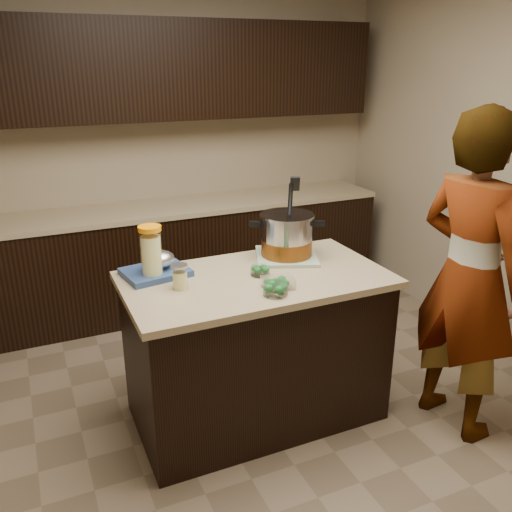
{
  "coord_description": "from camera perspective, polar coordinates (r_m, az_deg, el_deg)",
  "views": [
    {
      "loc": [
        -1.13,
        -2.54,
        2.04
      ],
      "look_at": [
        0.0,
        0.0,
        1.02
      ],
      "focal_mm": 38.0,
      "sensor_mm": 36.0,
      "label": 1
    }
  ],
  "objects": [
    {
      "name": "room_shell",
      "position": [
        2.8,
        0.0,
        13.49
      ],
      "size": [
        4.04,
        4.04,
        2.72
      ],
      "color": "tan",
      "rests_on": "ground"
    },
    {
      "name": "ground_plane",
      "position": [
        3.45,
        0.0,
        -16.14
      ],
      "size": [
        4.0,
        4.0,
        0.0
      ],
      "primitive_type": "plane",
      "color": "brown",
      "rests_on": "ground"
    },
    {
      "name": "dish_towel",
      "position": [
        3.28,
        3.21,
        -0.01
      ],
      "size": [
        0.47,
        0.47,
        0.02
      ],
      "primitive_type": "cube",
      "rotation": [
        0.0,
        0.0,
        -0.38
      ],
      "color": "#568057",
      "rests_on": "island"
    },
    {
      "name": "broccoli_tub_left",
      "position": [
        3.01,
        0.45,
        -1.59
      ],
      "size": [
        0.14,
        0.14,
        0.05
      ],
      "rotation": [
        0.0,
        0.0,
        0.37
      ],
      "color": "silver",
      "rests_on": "island"
    },
    {
      "name": "broccoli_tub_rect",
      "position": [
        2.84,
        2.35,
        -2.92
      ],
      "size": [
        0.17,
        0.14,
        0.06
      ],
      "rotation": [
        0.0,
        0.0,
        -0.14
      ],
      "color": "silver",
      "rests_on": "island"
    },
    {
      "name": "lemonade_pitcher",
      "position": [
        2.96,
        -10.95,
        0.06
      ],
      "size": [
        0.16,
        0.16,
        0.3
      ],
      "rotation": [
        0.0,
        0.0,
        -0.36
      ],
      "color": "#E9E88E",
      "rests_on": "island"
    },
    {
      "name": "person",
      "position": [
        3.16,
        21.53,
        -2.11
      ],
      "size": [
        0.52,
        0.72,
        1.83
      ],
      "primitive_type": "imported",
      "rotation": [
        0.0,
        0.0,
        1.69
      ],
      "color": "gray",
      "rests_on": "ground"
    },
    {
      "name": "island",
      "position": [
        3.2,
        0.0,
        -9.59
      ],
      "size": [
        1.46,
        0.81,
        0.9
      ],
      "color": "black",
      "rests_on": "ground"
    },
    {
      "name": "mason_jar",
      "position": [
        2.85,
        -8.01,
        -2.23
      ],
      "size": [
        0.1,
        0.1,
        0.14
      ],
      "rotation": [
        0.0,
        0.0,
        -0.21
      ],
      "color": "#E9E88E",
      "rests_on": "island"
    },
    {
      "name": "back_cabinets",
      "position": [
        4.56,
        -9.01,
        5.93
      ],
      "size": [
        3.6,
        0.63,
        2.33
      ],
      "color": "black",
      "rests_on": "ground"
    },
    {
      "name": "blue_tray",
      "position": [
        3.06,
        -10.38,
        -1.17
      ],
      "size": [
        0.38,
        0.33,
        0.13
      ],
      "rotation": [
        0.0,
        0.0,
        0.17
      ],
      "color": "navy",
      "rests_on": "island"
    },
    {
      "name": "stock_pot",
      "position": [
        3.24,
        3.26,
        1.93
      ],
      "size": [
        0.43,
        0.42,
        0.46
      ],
      "rotation": [
        0.0,
        0.0,
        -0.4
      ],
      "color": "#B7B7BC",
      "rests_on": "dish_towel"
    },
    {
      "name": "broccoli_tub_right",
      "position": [
        2.76,
        2.05,
        -3.6
      ],
      "size": [
        0.16,
        0.16,
        0.06
      ],
      "rotation": [
        0.0,
        0.0,
        -0.26
      ],
      "color": "silver",
      "rests_on": "island"
    }
  ]
}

